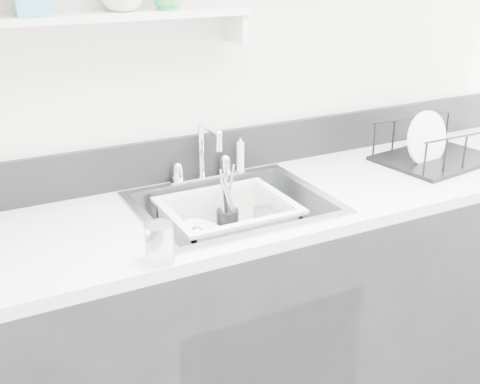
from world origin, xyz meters
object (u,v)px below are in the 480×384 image
counter_run (234,320)px  sink (233,228)px  dish_rack (437,142)px  wash_tub (228,226)px

counter_run → sink: sink is taller
counter_run → dish_rack: 1.06m
counter_run → wash_tub: (-0.01, 0.01, 0.37)m
counter_run → wash_tub: counter_run is taller
counter_run → sink: (0.00, 0.00, 0.37)m
wash_tub → counter_run: bearing=-49.7°
sink → wash_tub: size_ratio=1.51×
wash_tub → dish_rack: size_ratio=0.96×
dish_rack → wash_tub: bearing=172.3°
sink → dish_rack: size_ratio=1.45×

